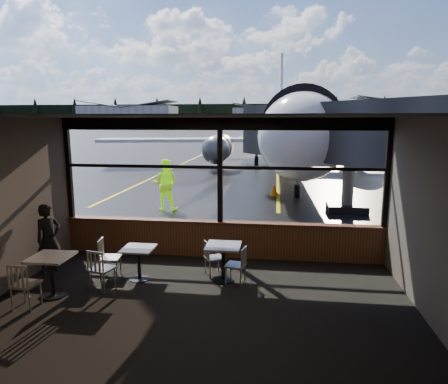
% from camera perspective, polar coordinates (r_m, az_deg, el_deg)
% --- Properties ---
extents(ground_plane, '(520.00, 520.00, 0.00)m').
position_cam_1_polar(ground_plane, '(129.70, 6.87, 8.67)').
color(ground_plane, black).
rests_on(ground_plane, ground).
extents(carpet_floor, '(8.00, 6.00, 0.01)m').
position_cam_1_polar(carpet_floor, '(7.60, -3.80, -16.62)').
color(carpet_floor, black).
rests_on(carpet_floor, ground).
extents(ceiling, '(8.00, 6.00, 0.04)m').
position_cam_1_polar(ceiling, '(6.78, -4.15, 10.72)').
color(ceiling, '#38332D').
rests_on(ceiling, ground).
extents(wall_right, '(0.04, 6.00, 3.50)m').
position_cam_1_polar(wall_right, '(7.35, 28.39, -4.31)').
color(wall_right, '#504740').
rests_on(wall_right, ground).
extents(wall_back, '(8.00, 0.04, 3.50)m').
position_cam_1_polar(wall_back, '(4.24, -12.16, -13.53)').
color(wall_back, '#504740').
rests_on(wall_back, ground).
extents(window_sill, '(8.00, 0.28, 0.90)m').
position_cam_1_polar(window_sill, '(10.19, -0.55, -6.83)').
color(window_sill, '#502918').
rests_on(window_sill, ground).
extents(window_header, '(8.00, 0.18, 0.30)m').
position_cam_1_polar(window_header, '(9.74, -0.57, 9.71)').
color(window_header, black).
rests_on(window_header, ground).
extents(mullion_left, '(0.12, 0.12, 2.60)m').
position_cam_1_polar(mullion_left, '(11.07, -21.29, 3.12)').
color(mullion_left, black).
rests_on(mullion_left, ground).
extents(mullion_centre, '(0.12, 0.12, 2.60)m').
position_cam_1_polar(mullion_centre, '(9.82, -0.56, 2.99)').
color(mullion_centre, black).
rests_on(mullion_centre, ground).
extents(mullion_right, '(0.12, 0.12, 2.60)m').
position_cam_1_polar(mullion_right, '(10.07, 22.33, 2.40)').
color(mullion_right, black).
rests_on(mullion_right, ground).
extents(window_transom, '(8.00, 0.10, 0.08)m').
position_cam_1_polar(window_transom, '(9.80, -0.56, 3.57)').
color(window_transom, black).
rests_on(window_transom, ground).
extents(airliner, '(28.64, 34.09, 10.23)m').
position_cam_1_polar(airliner, '(29.20, 9.06, 13.42)').
color(airliner, white).
rests_on(airliner, ground_plane).
extents(jet_bridge, '(8.62, 10.54, 4.60)m').
position_cam_1_polar(jet_bridge, '(15.35, 15.88, 5.60)').
color(jet_bridge, '#2A2A2C').
rests_on(jet_bridge, ground_plane).
extents(cafe_table_near, '(0.73, 0.73, 0.81)m').
position_cam_1_polar(cafe_table_near, '(8.74, -0.10, -10.10)').
color(cafe_table_near, '#A19D94').
rests_on(cafe_table_near, carpet_floor).
extents(cafe_table_mid, '(0.66, 0.66, 0.73)m').
position_cam_1_polar(cafe_table_mid, '(8.98, -12.04, -10.01)').
color(cafe_table_mid, gray).
rests_on(cafe_table_mid, carpet_floor).
extents(cafe_table_left, '(0.75, 0.75, 0.83)m').
position_cam_1_polar(cafe_table_left, '(8.70, -23.33, -10.99)').
color(cafe_table_left, gray).
rests_on(cafe_table_left, carpet_floor).
extents(chair_near_e, '(0.54, 0.54, 0.83)m').
position_cam_1_polar(chair_near_e, '(8.56, 1.66, -10.46)').
color(chair_near_e, '#B8B2A6').
rests_on(chair_near_e, carpet_floor).
extents(chair_near_w, '(0.60, 0.60, 0.82)m').
position_cam_1_polar(chair_near_w, '(9.00, -1.39, -9.45)').
color(chair_near_w, '#BCB7A9').
rests_on(chair_near_w, carpet_floor).
extents(chair_mid_s, '(0.59, 0.59, 0.90)m').
position_cam_1_polar(chair_mid_s, '(8.63, -17.03, -10.50)').
color(chair_mid_s, '#A9A499').
rests_on(chair_mid_s, carpet_floor).
extents(chair_mid_w, '(0.55, 0.55, 0.89)m').
position_cam_1_polar(chair_mid_w, '(9.23, -15.95, -9.08)').
color(chair_mid_w, '#B2ADA0').
rests_on(chair_mid_w, carpet_floor).
extents(chair_left_s, '(0.51, 0.51, 0.91)m').
position_cam_1_polar(chair_left_s, '(8.37, -26.48, -11.77)').
color(chair_left_s, '#ABA79A').
rests_on(chair_left_s, carpet_floor).
extents(passenger, '(0.62, 0.70, 1.60)m').
position_cam_1_polar(passenger, '(9.89, -23.78, -6.14)').
color(passenger, black).
rests_on(passenger, carpet_floor).
extents(ground_crew, '(0.96, 0.75, 1.97)m').
position_cam_1_polar(ground_crew, '(15.53, -8.40, 1.05)').
color(ground_crew, '#BFF219').
rests_on(ground_crew, ground_plane).
extents(cone_nose, '(0.39, 0.39, 0.54)m').
position_cam_1_polar(cone_nose, '(18.51, 7.15, 0.30)').
color(cone_nose, '#E24707').
rests_on(cone_nose, ground_plane).
extents(hangar_left, '(45.00, 18.00, 11.00)m').
position_cam_1_polar(hangar_left, '(202.63, -13.46, 10.57)').
color(hangar_left, silver).
rests_on(hangar_left, ground_plane).
extents(hangar_mid, '(38.00, 15.00, 10.00)m').
position_cam_1_polar(hangar_mid, '(194.65, 7.11, 10.64)').
color(hangar_mid, silver).
rests_on(hangar_mid, ground_plane).
extents(hangar_right, '(50.00, 20.00, 12.00)m').
position_cam_1_polar(hangar_right, '(196.61, 25.15, 10.05)').
color(hangar_right, silver).
rests_on(hangar_right, ground_plane).
extents(fuel_tank_a, '(8.00, 8.00, 6.00)m').
position_cam_1_polar(fuel_tank_a, '(194.19, -1.93, 10.12)').
color(fuel_tank_a, silver).
rests_on(fuel_tank_a, ground_plane).
extents(fuel_tank_b, '(8.00, 8.00, 6.00)m').
position_cam_1_polar(fuel_tank_b, '(192.83, 1.05, 10.13)').
color(fuel_tank_b, silver).
rests_on(fuel_tank_b, ground_plane).
extents(fuel_tank_c, '(8.00, 8.00, 6.00)m').
position_cam_1_polar(fuel_tank_c, '(191.98, 4.06, 10.10)').
color(fuel_tank_c, silver).
rests_on(fuel_tank_c, ground_plane).
extents(treeline, '(360.00, 3.00, 12.00)m').
position_cam_1_polar(treeline, '(219.66, 7.16, 10.85)').
color(treeline, black).
rests_on(treeline, ground_plane).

